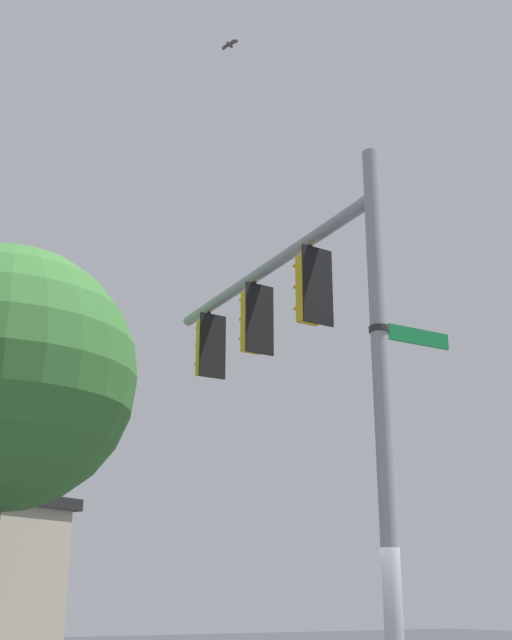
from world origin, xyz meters
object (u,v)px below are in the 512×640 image
Objects in this scene: traffic_light_nearest_pole at (310,289)px; traffic_light_mid_inner at (254,321)px; street_name_sign at (401,334)px; bird_flying at (230,44)px; traffic_light_mid_outer at (208,348)px.

traffic_light_mid_inner is (0.09, 1.76, 0.00)m from traffic_light_nearest_pole.
street_name_sign is 4.50× the size of bird_flying.
bird_flying is at bearing -113.80° from traffic_light_mid_outer.
traffic_light_nearest_pole reaches higher than street_name_sign.
traffic_light_nearest_pole and traffic_light_mid_outer have the same top height.
traffic_light_mid_inner is 1.00× the size of street_name_sign.
street_name_sign is (0.28, -1.63, -1.11)m from traffic_light_nearest_pole.
street_name_sign is at bearing -57.23° from bird_flying.
street_name_sign is (0.19, -3.39, -1.11)m from traffic_light_mid_inner.
traffic_light_nearest_pole is at bearing -26.42° from bird_flying.
traffic_light_mid_outer is at bearing 66.20° from bird_flying.
bird_flying is (-1.30, -2.96, 4.31)m from traffic_light_mid_outer.
traffic_light_mid_outer is 5.27m from street_name_sign.
bird_flying reaches higher than traffic_light_mid_inner.
traffic_light_mid_inner is 4.63m from bird_flying.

